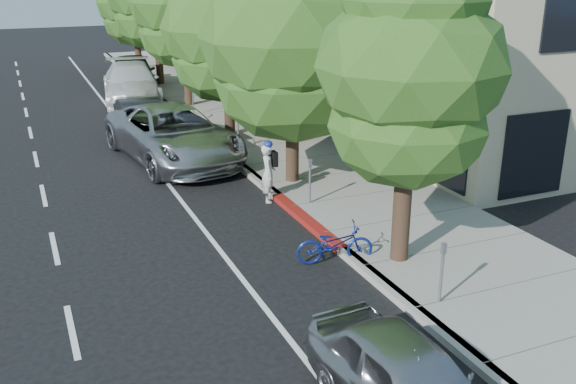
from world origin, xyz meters
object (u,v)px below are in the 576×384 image
bicycle (335,244)px  silver_suv (173,134)px  street_tree_2 (227,30)px  street_tree_1 (293,41)px  street_tree_0 (411,71)px  dark_sedan (143,121)px  pedestrian (293,115)px  street_tree_3 (184,4)px  cyclist (268,173)px  street_tree_5 (134,3)px  dark_suv_far (133,73)px  white_pickup (131,83)px  near_car_a (408,384)px

bicycle → silver_suv: bearing=23.2°
street_tree_2 → street_tree_1: bearing=-90.0°
bicycle → street_tree_0: bearing=-101.8°
dark_sedan → pedestrian: 5.75m
bicycle → silver_suv: silver_suv is taller
street_tree_3 → cyclist: (-1.20, -13.05, -3.86)m
street_tree_5 → silver_suv: size_ratio=1.01×
dark_sedan → bicycle: bearing=-81.4°
silver_suv → dark_suv_far: silver_suv is taller
street_tree_3 → white_pickup: size_ratio=1.21×
street_tree_3 → dark_suv_far: bearing=105.6°
near_car_a → pedestrian: (4.71, 14.90, 0.42)m
dark_suv_far → near_car_a: 28.09m
street_tree_1 → street_tree_3: street_tree_3 is taller
street_tree_1 → bicycle: size_ratio=4.19×
near_car_a → pedestrian: 15.63m
cyclist → silver_suv: size_ratio=0.25×
pedestrian → street_tree_3: bearing=-73.1°
street_tree_2 → silver_suv: size_ratio=1.03×
silver_suv → dark_sedan: bearing=89.2°
street_tree_5 → dark_suv_far: size_ratio=1.25×
silver_suv → white_pickup: 10.47m
pedestrian → cyclist: bearing=62.8°
dark_sedan → white_pickup: (0.89, 7.24, 0.18)m
cyclist → bicycle: cyclist is taller
street_tree_5 → dark_suv_far: 7.38m
street_tree_0 → street_tree_2: (0.00, 12.00, -0.26)m
white_pickup → dark_suv_far: bearing=85.2°
near_car_a → street_tree_1: bearing=70.9°
street_tree_1 → street_tree_3: (-0.00, 12.00, 0.36)m
street_tree_0 → dark_suv_far: size_ratio=1.28×
street_tree_3 → dark_sedan: 7.00m
dark_sedan → near_car_a: dark_sedan is taller
street_tree_5 → white_pickup: 10.37m
cyclist → pedestrian: 6.23m
street_tree_3 → silver_suv: 9.32m
street_tree_1 → bicycle: (-1.30, -5.35, -3.87)m
street_tree_5 → silver_suv: street_tree_5 is taller
white_pickup → near_car_a: size_ratio=1.61×
dark_suv_far → pedestrian: pedestrian is taller
street_tree_0 → dark_suv_far: 23.80m
white_pickup → dark_suv_far: size_ratio=1.17×
silver_suv → white_pickup: size_ratio=1.05×
street_tree_2 → near_car_a: size_ratio=1.74×
silver_suv → near_car_a: size_ratio=1.69×
cyclist → silver_suv: bearing=36.4°
street_tree_2 → street_tree_5: street_tree_2 is taller
street_tree_1 → cyclist: (-1.20, -1.05, -3.50)m
street_tree_0 → silver_suv: street_tree_0 is taller
street_tree_5 → silver_suv: 20.51m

